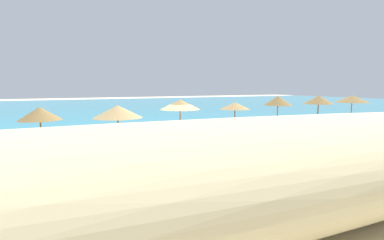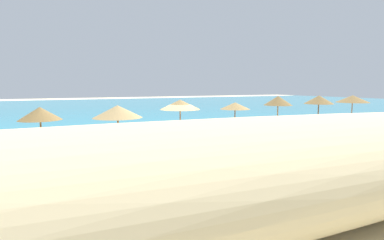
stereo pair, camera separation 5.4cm
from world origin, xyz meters
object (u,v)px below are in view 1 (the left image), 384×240
Objects in this scene: beach_umbrella_8 at (352,99)px; lounge_chair_0 at (59,150)px; lounge_chair_4 at (336,127)px; beach_umbrella_3 at (118,112)px; lounge_chair_3 at (184,143)px; beach_umbrella_7 at (318,100)px; beach_umbrella_6 at (278,101)px; beach_umbrella_2 at (40,114)px; beach_umbrella_4 at (180,105)px; beach_umbrella_5 at (235,106)px.

lounge_chair_0 is (-22.24, -0.01, -2.11)m from beach_umbrella_8.
beach_umbrella_8 is 1.89× the size of lounge_chair_4.
lounge_chair_3 is at bearing -24.37° from beach_umbrella_3.
lounge_chair_0 is (-18.37, -0.09, -2.12)m from beach_umbrella_7.
beach_umbrella_6 is at bearing -72.41° from lounge_chair_3.
beach_umbrella_4 is at bearing -2.23° from beach_umbrella_2.
lounge_chair_3 is at bearing -105.85° from beach_umbrella_4.
beach_umbrella_3 is 19.23m from beach_umbrella_8.
lounge_chair_4 is at bearing -5.43° from beach_umbrella_3.
beach_umbrella_7 is 1.92× the size of lounge_chair_4.
beach_umbrella_6 is at bearing 92.44° from lounge_chair_4.
beach_umbrella_8 is at bearing -0.95° from beach_umbrella_3.
beach_umbrella_2 is at bearing 179.70° from beach_umbrella_5.
beach_umbrella_3 reaches higher than lounge_chair_3.
beach_umbrella_5 reaches higher than lounge_chair_4.
beach_umbrella_3 is 0.95× the size of beach_umbrella_8.
lounge_chair_4 is (12.18, -1.44, -1.98)m from beach_umbrella_4.
beach_umbrella_3 is (3.78, -0.23, -0.03)m from beach_umbrella_2.
lounge_chair_4 is at bearing -83.51° from lounge_chair_3.
beach_umbrella_2 reaches higher than beach_umbrella_3.
beach_umbrella_7 is 1.68× the size of lounge_chair_3.
beach_umbrella_7 is 1.02× the size of beach_umbrella_8.
beach_umbrella_5 is 8.40m from lounge_chair_4.
lounge_chair_3 reaches higher than lounge_chair_0.
beach_umbrella_6 reaches higher than beach_umbrella_8.
lounge_chair_4 is at bearing -114.36° from lounge_chair_0.
beach_umbrella_5 is 1.46× the size of lounge_chair_3.
beach_umbrella_7 reaches higher than lounge_chair_3.
lounge_chair_4 is (15.90, -1.51, -1.70)m from beach_umbrella_3.
beach_umbrella_8 is at bearing -79.22° from lounge_chair_3.
beach_umbrella_5 is 0.88× the size of beach_umbrella_8.
beach_umbrella_3 is 7.86m from beach_umbrella_5.
beach_umbrella_2 is 0.92× the size of beach_umbrella_4.
lounge_chair_0 is (-3.02, -0.33, -1.77)m from beach_umbrella_3.
beach_umbrella_6 is 5.05m from lounge_chair_4.
lounge_chair_0 is at bearing -173.74° from beach_umbrella_3.
lounge_chair_3 is at bearing -159.88° from beach_umbrella_5.
beach_umbrella_2 is 7.51m from beach_umbrella_4.
lounge_chair_4 reaches higher than lounge_chair_0.
beach_umbrella_3 is 1.75× the size of lounge_chair_0.
lounge_chair_3 is (-8.26, -1.61, -2.14)m from beach_umbrella_6.
lounge_chair_0 is (-10.88, -0.50, -1.84)m from beach_umbrella_5.
beach_umbrella_6 is (3.71, -0.05, 0.27)m from beach_umbrella_5.
beach_umbrella_6 is 1.93× the size of lounge_chair_4.
beach_umbrella_7 is at bearing -0.90° from beach_umbrella_3.
beach_umbrella_4 is 1.81× the size of lounge_chair_0.
lounge_chair_0 is (-14.59, -0.44, -2.11)m from beach_umbrella_6.
beach_umbrella_7 is 3.87m from beach_umbrella_8.
beach_umbrella_7 is at bearing -110.51° from lounge_chair_0.
beach_umbrella_2 is 23.02m from beach_umbrella_8.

